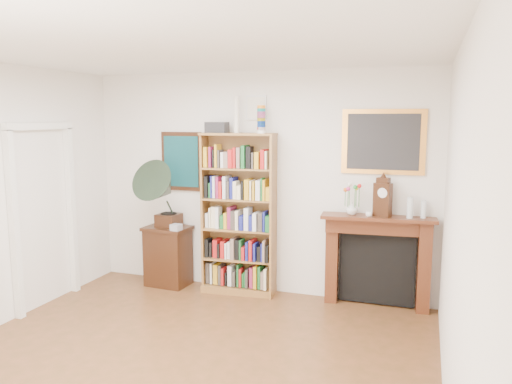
% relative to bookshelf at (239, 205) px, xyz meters
% --- Properties ---
extents(room, '(4.51, 5.01, 2.81)m').
position_rel_bookshelf_xyz_m(room, '(0.18, -2.31, 0.26)').
color(room, '#513718').
rests_on(room, ground).
extents(door_casing, '(0.08, 1.02, 2.17)m').
position_rel_bookshelf_xyz_m(door_casing, '(-2.03, -1.11, 0.12)').
color(door_casing, white).
rests_on(door_casing, left_wall).
extents(teal_poster, '(0.58, 0.04, 0.78)m').
position_rel_bookshelf_xyz_m(teal_poster, '(-0.87, 0.17, 0.51)').
color(teal_poster, black).
rests_on(teal_poster, back_wall).
extents(small_picture, '(0.26, 0.04, 0.30)m').
position_rel_bookshelf_xyz_m(small_picture, '(0.18, 0.17, 1.21)').
color(small_picture, white).
rests_on(small_picture, back_wall).
extents(gilt_painting, '(0.95, 0.04, 0.75)m').
position_rel_bookshelf_xyz_m(gilt_painting, '(1.73, 0.17, 0.81)').
color(gilt_painting, '#CF8735').
rests_on(gilt_painting, back_wall).
extents(bookshelf, '(0.97, 0.41, 2.35)m').
position_rel_bookshelf_xyz_m(bookshelf, '(0.00, 0.00, 0.00)').
color(bookshelf, brown).
rests_on(bookshelf, floor).
extents(side_cabinet, '(0.61, 0.46, 0.80)m').
position_rel_bookshelf_xyz_m(side_cabinet, '(-1.00, -0.04, -0.74)').
color(side_cabinet, black).
rests_on(side_cabinet, floor).
extents(fireplace, '(1.32, 0.42, 1.10)m').
position_rel_bookshelf_xyz_m(fireplace, '(1.71, 0.09, -0.50)').
color(fireplace, '#461B10').
rests_on(fireplace, floor).
extents(gramophone, '(0.60, 0.73, 0.91)m').
position_rel_bookshelf_xyz_m(gramophone, '(-0.98, -0.18, 0.17)').
color(gramophone, black).
rests_on(gramophone, side_cabinet).
extents(cd_stack, '(0.13, 0.13, 0.08)m').
position_rel_bookshelf_xyz_m(cd_stack, '(-0.78, -0.20, -0.31)').
color(cd_stack, silver).
rests_on(cd_stack, side_cabinet).
extents(mantel_clock, '(0.22, 0.16, 0.45)m').
position_rel_bookshelf_xyz_m(mantel_clock, '(1.76, 0.03, 0.18)').
color(mantel_clock, black).
rests_on(mantel_clock, fireplace).
extents(flower_vase, '(0.14, 0.14, 0.14)m').
position_rel_bookshelf_xyz_m(flower_vase, '(1.41, 0.03, 0.03)').
color(flower_vase, silver).
rests_on(flower_vase, fireplace).
extents(teacup, '(0.09, 0.09, 0.06)m').
position_rel_bookshelf_xyz_m(teacup, '(1.62, -0.04, -0.01)').
color(teacup, white).
rests_on(teacup, fireplace).
extents(bottle_left, '(0.07, 0.07, 0.24)m').
position_rel_bookshelf_xyz_m(bottle_left, '(2.06, 0.03, 0.08)').
color(bottle_left, silver).
rests_on(bottle_left, fireplace).
extents(bottle_right, '(0.06, 0.06, 0.20)m').
position_rel_bookshelf_xyz_m(bottle_right, '(2.21, 0.08, 0.06)').
color(bottle_right, silver).
rests_on(bottle_right, fireplace).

